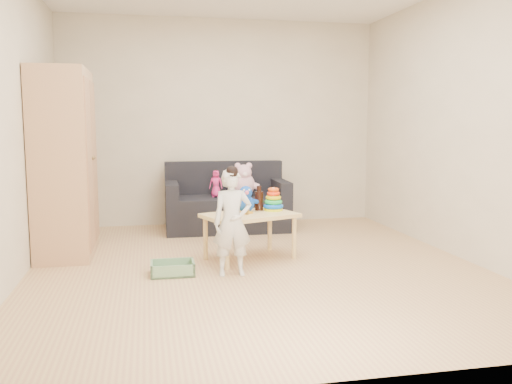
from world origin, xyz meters
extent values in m
plane|color=tan|center=(0.00, 0.00, 0.00)|extent=(4.50, 4.50, 0.00)
plane|color=beige|center=(0.00, 2.25, 1.30)|extent=(4.00, 0.00, 4.00)
plane|color=beige|center=(0.00, -2.25, 1.30)|extent=(4.00, 0.00, 4.00)
plane|color=beige|center=(-2.00, 0.00, 1.30)|extent=(0.00, 4.50, 4.50)
plane|color=beige|center=(2.00, 0.00, 1.30)|extent=(0.00, 4.50, 4.50)
cube|color=tan|center=(-1.74, 0.85, 0.90)|extent=(0.50, 1.00, 1.81)
cube|color=black|center=(-0.01, 1.74, 0.21)|extent=(1.49, 0.77, 0.41)
cube|color=#F0D283|center=(0.00, 0.28, 0.22)|extent=(0.97, 0.79, 0.44)
imported|color=silver|center=(-0.25, -0.23, 0.44)|extent=(0.33, 0.22, 0.89)
imported|color=#E22A79|center=(-0.15, 1.69, 0.57)|extent=(0.18, 0.15, 0.32)
cylinder|color=#F7FF0D|center=(0.26, 0.41, 0.45)|extent=(0.18, 0.18, 0.02)
cylinder|color=silver|center=(0.26, 0.41, 0.56)|extent=(0.02, 0.02, 0.22)
torus|color=blue|center=(0.26, 0.41, 0.48)|extent=(0.20, 0.20, 0.04)
torus|color=green|center=(0.26, 0.41, 0.53)|extent=(0.18, 0.18, 0.04)
torus|color=#D0B90A|center=(0.26, 0.41, 0.57)|extent=(0.15, 0.15, 0.04)
torus|color=#F9310D|center=(0.26, 0.41, 0.61)|extent=(0.13, 0.13, 0.04)
torus|color=#E3470D|center=(0.26, 0.41, 0.65)|extent=(0.11, 0.11, 0.04)
cylinder|color=black|center=(0.12, 0.45, 0.53)|extent=(0.08, 0.08, 0.19)
cylinder|color=black|center=(0.12, 0.45, 0.64)|extent=(0.04, 0.04, 0.05)
cylinder|color=black|center=(0.12, 0.45, 0.67)|extent=(0.05, 0.05, 0.02)
cube|color=orange|center=(-0.11, 0.33, 0.45)|extent=(0.27, 0.27, 0.02)
camera|label=1|loc=(-0.96, -4.70, 1.29)|focal=38.00mm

